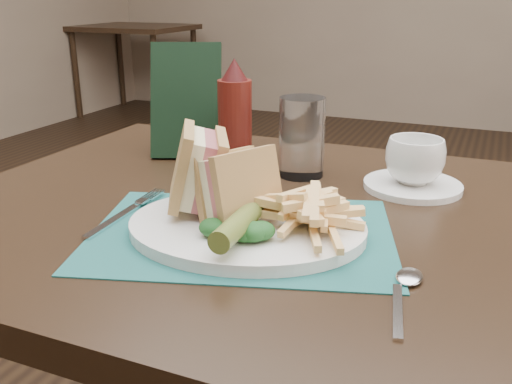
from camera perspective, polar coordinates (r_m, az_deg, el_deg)
wall_back at (r=4.83m, az=18.99°, el=6.17°), size 6.00×0.00×6.00m
table_bg_left at (r=5.10m, az=-11.85°, el=11.79°), size 0.90×0.75×0.75m
placemat at (r=0.72m, az=-1.44°, el=-4.18°), size 0.44×0.37×0.00m
plate at (r=0.72m, az=-0.94°, el=-3.56°), size 0.34×0.29×0.01m
sandwich_half_a at (r=0.75m, az=-7.44°, el=2.29°), size 0.12×0.13×0.11m
sandwich_half_b at (r=0.72m, az=-2.86°, el=1.18°), size 0.11×0.12×0.09m
kale_garnish at (r=0.67m, az=-2.34°, el=-3.48°), size 0.11×0.08×0.03m
pickle_spear at (r=0.65m, az=-1.76°, el=-3.22°), size 0.03×0.12×0.03m
fries_pile at (r=0.70m, az=5.05°, el=-1.49°), size 0.18×0.20×0.05m
fork at (r=0.80m, az=-12.86°, el=-1.77°), size 0.04×0.17×0.01m
spoon at (r=0.60m, az=14.42°, el=-9.99°), size 0.06×0.15×0.01m
saucer at (r=0.92m, az=15.38°, el=0.61°), size 0.17×0.17×0.01m
coffee_cup at (r=0.90m, az=15.61°, el=3.03°), size 0.11×0.11×0.07m
drinking_glass at (r=0.93m, az=4.59°, el=5.49°), size 0.09×0.09×0.13m
ketchup_bottle at (r=0.97m, az=-2.13°, el=7.79°), size 0.07×0.07×0.19m
check_presenter at (r=1.05m, az=-7.00°, el=9.05°), size 0.15×0.12×0.20m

